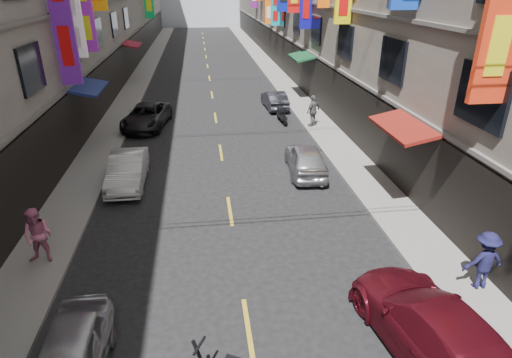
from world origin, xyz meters
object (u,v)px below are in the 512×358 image
object	(u,v)px
pedestrian_lfar	(38,236)
pedestrian_rfar	(313,111)
car_left_mid	(128,170)
car_left_far	(147,116)
car_right_near	(435,330)
car_right_far	(275,100)
car_right_mid	(306,159)
pedestrian_rnear	(484,260)
scooter_far_right	(282,115)

from	to	relation	value
pedestrian_lfar	pedestrian_rfar	world-z (taller)	pedestrian_rfar
car_left_mid	pedestrian_rfar	bearing A→B (deg)	33.50
car_left_mid	car_left_far	world-z (taller)	car_left_mid
car_right_near	car_right_far	world-z (taller)	car_right_near
car_left_far	car_right_mid	bearing A→B (deg)	-35.93
car_right_far	pedestrian_rnear	size ratio (longest dim) A/B	2.08
car_left_mid	car_right_far	distance (m)	13.43
car_right_far	pedestrian_rfar	xyz separation A→B (m)	(1.46, -4.43, 0.44)
car_right_near	car_right_far	xyz separation A→B (m)	(0.00, 20.91, -0.15)
scooter_far_right	pedestrian_rfar	size ratio (longest dim) A/B	1.00
car_right_mid	pedestrian_lfar	distance (m)	10.88
scooter_far_right	car_right_far	bearing A→B (deg)	-97.00
scooter_far_right	car_right_near	size ratio (longest dim) A/B	0.36
car_left_mid	pedestrian_rfar	world-z (taller)	pedestrian_rfar
car_right_near	pedestrian_lfar	xyz separation A→B (m)	(-9.74, 4.72, 0.26)
car_right_far	pedestrian_lfar	world-z (taller)	pedestrian_lfar
car_right_near	pedestrian_rfar	size ratio (longest dim) A/B	2.81
car_right_mid	car_right_near	bearing A→B (deg)	96.85
car_right_mid	car_right_far	xyz separation A→B (m)	(0.43, 10.59, -0.08)
car_left_mid	pedestrian_rnear	distance (m)	13.23
pedestrian_rnear	car_left_mid	bearing A→B (deg)	-39.13
car_left_mid	car_right_near	distance (m)	12.90
car_right_near	pedestrian_rfar	world-z (taller)	pedestrian_rfar
pedestrian_rfar	car_right_mid	bearing A→B (deg)	35.59
car_left_mid	car_right_near	bearing A→B (deg)	-52.11
car_left_mid	pedestrian_lfar	distance (m)	5.69
car_left_far	car_right_near	distance (m)	19.63
scooter_far_right	pedestrian_rfar	world-z (taller)	pedestrian_rfar
scooter_far_right	car_right_far	world-z (taller)	car_right_far
scooter_far_right	pedestrian_lfar	world-z (taller)	pedestrian_lfar
car_left_mid	car_left_far	xyz separation A→B (m)	(0.00, 7.81, -0.00)
pedestrian_lfar	car_left_far	bearing A→B (deg)	90.03
car_right_far	pedestrian_rnear	world-z (taller)	pedestrian_rnear
car_left_mid	car_right_far	bearing A→B (deg)	53.02
pedestrian_lfar	car_right_mid	bearing A→B (deg)	38.60
car_left_mid	pedestrian_rfar	distance (m)	11.41
car_right_mid	car_right_far	size ratio (longest dim) A/B	1.10
car_right_far	car_right_mid	bearing A→B (deg)	84.76
pedestrian_lfar	car_left_mid	bearing A→B (deg)	79.66
pedestrian_lfar	pedestrian_rfar	distance (m)	16.25
car_right_far	pedestrian_lfar	bearing A→B (deg)	56.04
scooter_far_right	car_right_near	world-z (taller)	car_right_near
car_left_far	pedestrian_lfar	bearing A→B (deg)	-88.33
car_left_mid	pedestrian_rnear	bearing A→B (deg)	-38.59
scooter_far_right	pedestrian_lfar	bearing A→B (deg)	48.27
car_right_mid	pedestrian_rfar	size ratio (longest dim) A/B	2.15
pedestrian_lfar	pedestrian_rnear	distance (m)	12.45
car_right_mid	pedestrian_rfar	bearing A→B (deg)	-102.56
car_right_mid	pedestrian_lfar	xyz separation A→B (m)	(-9.32, -5.61, 0.33)
scooter_far_right	car_left_mid	xyz separation A→B (m)	(-7.90, -7.62, 0.20)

